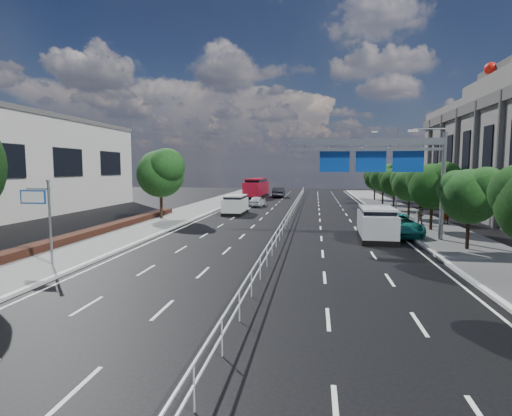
# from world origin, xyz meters

# --- Properties ---
(ground) EXTENTS (160.00, 160.00, 0.00)m
(ground) POSITION_xyz_m (0.00, 0.00, 0.00)
(ground) COLOR black
(ground) RESTS_ON ground
(sidewalk_near) EXTENTS (5.00, 140.00, 0.14)m
(sidewalk_near) POSITION_xyz_m (-11.50, 0.00, 0.07)
(sidewalk_near) COLOR slate
(sidewalk_near) RESTS_ON ground
(kerb_near) EXTENTS (0.25, 140.00, 0.15)m
(kerb_near) POSITION_xyz_m (-9.00, 0.00, 0.07)
(kerb_near) COLOR silver
(kerb_near) RESTS_ON ground
(kerb_far) EXTENTS (0.25, 140.00, 0.15)m
(kerb_far) POSITION_xyz_m (9.00, 0.00, 0.07)
(kerb_far) COLOR silver
(kerb_far) RESTS_ON ground
(median_fence) EXTENTS (0.05, 85.00, 1.02)m
(median_fence) POSITION_xyz_m (0.00, 22.50, 0.53)
(median_fence) COLOR silver
(median_fence) RESTS_ON ground
(hedge_near) EXTENTS (1.00, 36.00, 0.44)m
(hedge_near) POSITION_xyz_m (-13.30, 5.00, 0.36)
(hedge_near) COLOR black
(hedge_near) RESTS_ON sidewalk_near
(toilet_sign) EXTENTS (1.62, 0.18, 4.34)m
(toilet_sign) POSITION_xyz_m (-10.95, 0.00, 2.94)
(toilet_sign) COLOR gray
(toilet_sign) RESTS_ON ground
(overhead_gantry) EXTENTS (10.24, 0.38, 7.45)m
(overhead_gantry) POSITION_xyz_m (6.74, 10.05, 5.61)
(overhead_gantry) COLOR gray
(overhead_gantry) RESTS_ON ground
(streetlight_far) EXTENTS (2.78, 2.40, 9.00)m
(streetlight_far) POSITION_xyz_m (10.50, 26.00, 5.21)
(streetlight_far) COLOR gray
(streetlight_far) RESTS_ON ground
(near_tree_back) EXTENTS (4.84, 4.51, 6.69)m
(near_tree_back) POSITION_xyz_m (-11.94, 17.97, 4.61)
(near_tree_back) COLOR black
(near_tree_back) RESTS_ON ground
(far_tree_c) EXTENTS (3.52, 3.28, 4.94)m
(far_tree_c) POSITION_xyz_m (11.24, 6.98, 3.43)
(far_tree_c) COLOR black
(far_tree_c) RESTS_ON ground
(far_tree_d) EXTENTS (3.85, 3.59, 5.34)m
(far_tree_d) POSITION_xyz_m (11.25, 14.48, 3.69)
(far_tree_d) COLOR black
(far_tree_d) RESTS_ON ground
(far_tree_e) EXTENTS (3.63, 3.38, 5.13)m
(far_tree_e) POSITION_xyz_m (11.25, 21.98, 3.56)
(far_tree_e) COLOR black
(far_tree_e) RESTS_ON ground
(far_tree_f) EXTENTS (3.52, 3.28, 5.02)m
(far_tree_f) POSITION_xyz_m (11.24, 29.48, 3.49)
(far_tree_f) COLOR black
(far_tree_f) RESTS_ON ground
(far_tree_g) EXTENTS (3.96, 3.69, 5.45)m
(far_tree_g) POSITION_xyz_m (11.25, 36.98, 3.75)
(far_tree_g) COLOR black
(far_tree_g) RESTS_ON ground
(far_tree_h) EXTENTS (3.41, 3.18, 4.91)m
(far_tree_h) POSITION_xyz_m (11.24, 44.48, 3.42)
(far_tree_h) COLOR black
(far_tree_h) RESTS_ON ground
(white_minivan) EXTENTS (2.07, 4.72, 2.04)m
(white_minivan) POSITION_xyz_m (-6.02, 23.55, 1.00)
(white_minivan) COLOR black
(white_minivan) RESTS_ON ground
(red_bus) EXTENTS (3.00, 10.74, 3.18)m
(red_bus) POSITION_xyz_m (-7.43, 48.33, 1.66)
(red_bus) COLOR black
(red_bus) RESTS_ON ground
(near_car_silver) EXTENTS (1.92, 4.04, 1.33)m
(near_car_silver) POSITION_xyz_m (-4.98, 32.64, 0.67)
(near_car_silver) COLOR silver
(near_car_silver) RESTS_ON ground
(near_car_dark) EXTENTS (1.82, 5.18, 1.71)m
(near_car_dark) POSITION_xyz_m (-3.72, 48.89, 0.85)
(near_car_dark) COLOR black
(near_car_dark) RESTS_ON ground
(silver_minivan) EXTENTS (2.46, 5.45, 2.24)m
(silver_minivan) POSITION_xyz_m (6.50, 10.21, 1.10)
(silver_minivan) COLOR black
(silver_minivan) RESTS_ON ground
(parked_car_teal) EXTENTS (2.92, 5.76, 1.56)m
(parked_car_teal) POSITION_xyz_m (8.30, 12.03, 0.78)
(parked_car_teal) COLOR #1A7970
(parked_car_teal) RESTS_ON ground
(parked_car_dark) EXTENTS (2.36, 4.65, 1.29)m
(parked_car_dark) POSITION_xyz_m (8.07, 19.00, 0.65)
(parked_car_dark) COLOR black
(parked_car_dark) RESTS_ON ground
(pedestrian_a) EXTENTS (0.67, 0.57, 1.55)m
(pedestrian_a) POSITION_xyz_m (13.40, 18.09, 0.91)
(pedestrian_a) COLOR gray
(pedestrian_a) RESTS_ON sidewalk_far
(pedestrian_b) EXTENTS (0.98, 0.98, 1.60)m
(pedestrian_b) POSITION_xyz_m (11.12, 17.42, 0.94)
(pedestrian_b) COLOR gray
(pedestrian_b) RESTS_ON sidewalk_far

